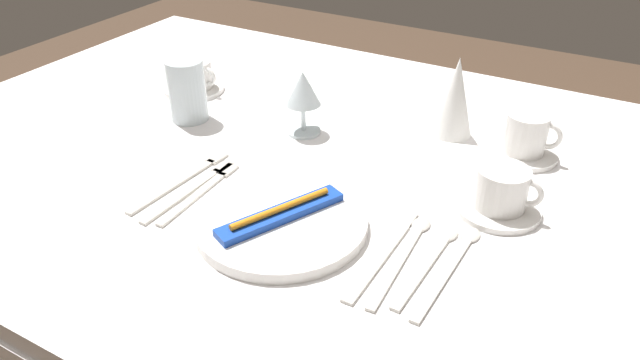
# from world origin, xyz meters

# --- Properties ---
(dining_table) EXTENTS (1.80, 1.11, 0.74)m
(dining_table) POSITION_xyz_m (0.00, 0.00, 0.66)
(dining_table) COLOR white
(dining_table) RESTS_ON ground
(dinner_plate) EXTENTS (0.26, 0.26, 0.02)m
(dinner_plate) POSITION_xyz_m (-0.03, -0.21, 0.75)
(dinner_plate) COLOR white
(dinner_plate) RESTS_ON dining_table
(toothbrush_package) EXTENTS (0.12, 0.21, 0.02)m
(toothbrush_package) POSITION_xyz_m (-0.03, -0.21, 0.77)
(toothbrush_package) COLOR blue
(toothbrush_package) RESTS_ON dinner_plate
(fork_outer) EXTENTS (0.03, 0.21, 0.00)m
(fork_outer) POSITION_xyz_m (-0.19, -0.19, 0.74)
(fork_outer) COLOR beige
(fork_outer) RESTS_ON dining_table
(fork_inner) EXTENTS (0.02, 0.22, 0.00)m
(fork_inner) POSITION_xyz_m (-0.21, -0.19, 0.74)
(fork_inner) COLOR beige
(fork_inner) RESTS_ON dining_table
(fork_salad) EXTENTS (0.03, 0.23, 0.00)m
(fork_salad) POSITION_xyz_m (-0.25, -0.17, 0.74)
(fork_salad) COLOR beige
(fork_salad) RESTS_ON dining_table
(dinner_knife) EXTENTS (0.02, 0.23, 0.00)m
(dinner_knife) POSITION_xyz_m (0.14, -0.20, 0.74)
(dinner_knife) COLOR beige
(dinner_knife) RESTS_ON dining_table
(spoon_soup) EXTENTS (0.03, 0.23, 0.01)m
(spoon_soup) POSITION_xyz_m (0.16, -0.16, 0.74)
(spoon_soup) COLOR beige
(spoon_soup) RESTS_ON dining_table
(spoon_dessert) EXTENTS (0.03, 0.21, 0.01)m
(spoon_dessert) POSITION_xyz_m (0.20, -0.16, 0.74)
(spoon_dessert) COLOR beige
(spoon_dessert) RESTS_ON dining_table
(spoon_tea) EXTENTS (0.03, 0.23, 0.01)m
(spoon_tea) POSITION_xyz_m (0.23, -0.15, 0.74)
(spoon_tea) COLOR beige
(spoon_tea) RESTS_ON dining_table
(saucer_left) EXTENTS (0.13, 0.13, 0.01)m
(saucer_left) POSITION_xyz_m (-0.48, 0.13, 0.74)
(saucer_left) COLOR white
(saucer_left) RESTS_ON dining_table
(coffee_cup_left) EXTENTS (0.11, 0.09, 0.06)m
(coffee_cup_left) POSITION_xyz_m (-0.48, 0.13, 0.78)
(coffee_cup_left) COLOR white
(coffee_cup_left) RESTS_ON saucer_left
(saucer_right) EXTENTS (0.13, 0.13, 0.01)m
(saucer_right) POSITION_xyz_m (0.24, 0.20, 0.74)
(saucer_right) COLOR white
(saucer_right) RESTS_ON dining_table
(coffee_cup_right) EXTENTS (0.10, 0.08, 0.07)m
(coffee_cup_right) POSITION_xyz_m (0.24, 0.20, 0.79)
(coffee_cup_right) COLOR white
(coffee_cup_right) RESTS_ON saucer_right
(saucer_far) EXTENTS (0.13, 0.13, 0.01)m
(saucer_far) POSITION_xyz_m (0.25, 0.00, 0.74)
(saucer_far) COLOR white
(saucer_far) RESTS_ON dining_table
(coffee_cup_far) EXTENTS (0.10, 0.08, 0.07)m
(coffee_cup_far) POSITION_xyz_m (0.25, 0.00, 0.78)
(coffee_cup_far) COLOR white
(coffee_cup_far) RESTS_ON saucer_far
(wine_glass_centre) EXTENTS (0.07, 0.07, 0.13)m
(wine_glass_centre) POSITION_xyz_m (-0.16, 0.08, 0.83)
(wine_glass_centre) COLOR silver
(wine_glass_centre) RESTS_ON dining_table
(drink_tumbler) EXTENTS (0.08, 0.08, 0.13)m
(drink_tumbler) POSITION_xyz_m (-0.39, 0.02, 0.79)
(drink_tumbler) COLOR silver
(drink_tumbler) RESTS_ON dining_table
(napkin_folded) EXTENTS (0.08, 0.08, 0.16)m
(napkin_folded) POSITION_xyz_m (0.10, 0.22, 0.82)
(napkin_folded) COLOR white
(napkin_folded) RESTS_ON dining_table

